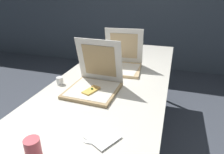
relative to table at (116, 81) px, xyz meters
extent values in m
cube|color=silver|center=(0.00, 0.00, 0.03)|extent=(0.89, 2.25, 0.03)
cylinder|color=#38383D|center=(-0.37, 1.06, -0.34)|extent=(0.04, 0.04, 0.72)
cylinder|color=#38383D|center=(0.37, 1.06, -0.34)|extent=(0.04, 0.04, 0.72)
cube|color=tan|center=(-0.07, -0.34, 0.06)|extent=(0.36, 0.36, 0.02)
cube|color=silver|center=(-0.07, -0.33, 0.07)|extent=(0.33, 0.33, 0.00)
cube|color=white|center=(-0.07, -0.20, 0.24)|extent=(0.35, 0.10, 0.34)
cube|color=tan|center=(-0.07, -0.21, 0.24)|extent=(0.26, 0.07, 0.25)
cube|color=#E5B74C|center=(-0.07, -0.38, 0.08)|extent=(0.10, 0.13, 0.01)
cube|color=tan|center=(-0.05, -0.32, 0.08)|extent=(0.07, 0.04, 0.02)
sphere|color=#2D6628|center=(-0.07, -0.36, 0.08)|extent=(0.02, 0.02, 0.02)
cube|color=tan|center=(0.01, 0.14, 0.06)|extent=(0.38, 0.38, 0.02)
cube|color=silver|center=(0.01, 0.13, 0.07)|extent=(0.31, 0.31, 0.00)
cube|color=white|center=(0.00, 0.27, 0.24)|extent=(0.36, 0.12, 0.34)
cube|color=tan|center=(0.00, 0.27, 0.24)|extent=(0.26, 0.09, 0.25)
cylinder|color=white|center=(-0.37, -0.29, 0.08)|extent=(0.05, 0.05, 0.06)
cylinder|color=white|center=(-0.31, 0.03, 0.08)|extent=(0.05, 0.05, 0.06)
cylinder|color=#D14C56|center=(-0.08, -0.98, 0.09)|extent=(0.07, 0.07, 0.09)
cube|color=white|center=(0.15, -0.78, 0.05)|extent=(0.13, 0.13, 0.00)
cube|color=white|center=(0.15, -0.77, 0.05)|extent=(0.14, 0.14, 0.00)
cube|color=white|center=(0.16, -0.78, 0.05)|extent=(0.19, 0.19, 0.00)
camera|label=1|loc=(0.45, -1.52, 0.73)|focal=32.03mm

